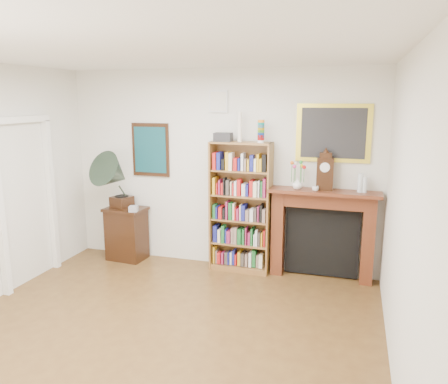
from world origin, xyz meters
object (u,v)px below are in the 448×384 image
mantel_clock (325,172)px  gramophone (115,176)px  side_cabinet (127,233)px  fireplace (322,226)px  cd_stack (134,209)px  teacup (315,188)px  bookshelf (241,200)px  flower_vase (297,184)px  bottle_left (360,183)px  bottle_right (365,185)px

mantel_clock → gramophone: bearing=179.6°
side_cabinet → mantel_clock: mantel_clock is taller
fireplace → gramophone: size_ratio=1.66×
cd_stack → fireplace: bearing=6.0°
mantel_clock → teacup: mantel_clock is taller
bookshelf → fireplace: size_ratio=1.44×
bookshelf → mantel_clock: (1.11, 0.02, 0.44)m
flower_vase → bottle_left: bearing=2.5°
fireplace → flower_vase: size_ratio=10.23×
fireplace → bottle_right: (0.50, -0.04, 0.60)m
flower_vase → teacup: bearing=-13.8°
bookshelf → flower_vase: (0.77, -0.01, 0.28)m
bookshelf → bottle_right: bookshelf is taller
side_cabinet → cd_stack: bearing=-30.3°
bottle_right → fireplace: bearing=175.5°
side_cabinet → gramophone: (-0.07, -0.12, 0.89)m
side_cabinet → bottle_right: 3.49m
bookshelf → cd_stack: (-1.53, -0.21, -0.18)m
bookshelf → side_cabinet: 1.86m
side_cabinet → teacup: bearing=4.6°
mantel_clock → flower_vase: 0.38m
gramophone → bottle_right: (3.44, 0.21, 0.03)m
bookshelf → mantel_clock: bookshelf is taller
cd_stack → flower_vase: size_ratio=0.85×
teacup → bookshelf: bearing=175.9°
side_cabinet → flower_vase: size_ratio=5.61×
bookshelf → side_cabinet: bookshelf is taller
side_cabinet → teacup: 2.89m
cd_stack → bottle_left: bottle_left is taller
flower_vase → teacup: 0.25m
side_cabinet → fireplace: size_ratio=0.55×
gramophone → mantel_clock: (2.94, 0.21, 0.17)m
side_cabinet → mantel_clock: (2.87, 0.08, 1.06)m
side_cabinet → fireplace: 2.89m
teacup → cd_stack: bearing=-176.8°
flower_vase → bottle_right: (0.84, 0.04, 0.03)m
bottle_left → bottle_right: 0.06m
fireplace → bottle_right: bottle_right is taller
side_cabinet → bottle_right: size_ratio=3.98×
side_cabinet → mantel_clock: size_ratio=1.62×
bottle_right → side_cabinet: bearing=-178.5°
side_cabinet → fireplace: (2.87, 0.13, 0.33)m
cd_stack → bottle_right: 3.19m
bottle_left → side_cabinet: bearing=-178.6°
flower_vase → side_cabinet: bearing=-178.9°
side_cabinet → teacup: size_ratio=9.36×
gramophone → bottle_right: 3.44m
gramophone → flower_vase: 2.60m
fireplace → mantel_clock: (-0.00, -0.04, 0.73)m
bottle_left → bottle_right: bottle_left is taller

